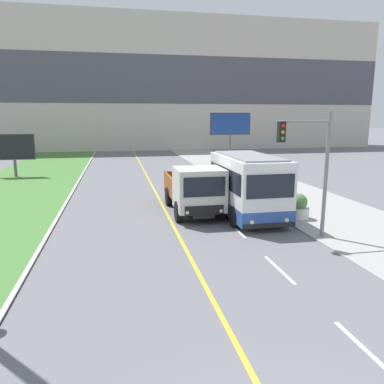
{
  "coord_description": "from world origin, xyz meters",
  "views": [
    {
      "loc": [
        -2.49,
        -3.28,
        5.07
      ],
      "look_at": [
        1.1,
        14.59,
        1.4
      ],
      "focal_mm": 35.0,
      "sensor_mm": 36.0,
      "label": 1
    }
  ],
  "objects_px": {
    "planter_round_near": "(298,207)",
    "billboard_large": "(230,126)",
    "billboard_small": "(14,148)",
    "city_bus": "(248,186)",
    "dump_truck": "(196,191)",
    "traffic_light_mast": "(312,159)",
    "planter_round_second": "(260,190)"
  },
  "relations": [
    {
      "from": "planter_round_near",
      "to": "billboard_large",
      "type": "bearing_deg",
      "value": 82.61
    },
    {
      "from": "billboard_small",
      "to": "city_bus",
      "type": "bearing_deg",
      "value": -47.47
    },
    {
      "from": "dump_truck",
      "to": "billboard_small",
      "type": "distance_m",
      "value": 20.0
    },
    {
      "from": "traffic_light_mast",
      "to": "billboard_small",
      "type": "bearing_deg",
      "value": 128.84
    },
    {
      "from": "billboard_large",
      "to": "planter_round_second",
      "type": "relative_size",
      "value": 4.47
    },
    {
      "from": "dump_truck",
      "to": "planter_round_near",
      "type": "distance_m",
      "value": 5.23
    },
    {
      "from": "traffic_light_mast",
      "to": "billboard_small",
      "type": "xyz_separation_m",
      "value": [
        -16.31,
        20.26,
        -0.92
      ]
    },
    {
      "from": "planter_round_near",
      "to": "planter_round_second",
      "type": "bearing_deg",
      "value": 91.48
    },
    {
      "from": "dump_truck",
      "to": "planter_round_second",
      "type": "distance_m",
      "value": 5.66
    },
    {
      "from": "dump_truck",
      "to": "planter_round_near",
      "type": "xyz_separation_m",
      "value": [
        4.87,
        -1.79,
        -0.68
      ]
    },
    {
      "from": "billboard_small",
      "to": "planter_round_near",
      "type": "distance_m",
      "value": 24.63
    },
    {
      "from": "city_bus",
      "to": "planter_round_near",
      "type": "bearing_deg",
      "value": -22.32
    },
    {
      "from": "city_bus",
      "to": "traffic_light_mast",
      "type": "height_order",
      "value": "traffic_light_mast"
    },
    {
      "from": "billboard_large",
      "to": "billboard_small",
      "type": "distance_m",
      "value": 20.33
    },
    {
      "from": "traffic_light_mast",
      "to": "planter_round_near",
      "type": "height_order",
      "value": "traffic_light_mast"
    },
    {
      "from": "dump_truck",
      "to": "traffic_light_mast",
      "type": "relative_size",
      "value": 1.19
    },
    {
      "from": "traffic_light_mast",
      "to": "planter_round_near",
      "type": "relative_size",
      "value": 4.21
    },
    {
      "from": "city_bus",
      "to": "billboard_small",
      "type": "height_order",
      "value": "billboard_small"
    },
    {
      "from": "city_bus",
      "to": "billboard_small",
      "type": "xyz_separation_m",
      "value": [
        -15.03,
        16.39,
        0.85
      ]
    },
    {
      "from": "planter_round_near",
      "to": "billboard_small",
      "type": "bearing_deg",
      "value": 135.04
    },
    {
      "from": "dump_truck",
      "to": "billboard_large",
      "type": "bearing_deg",
      "value": 68.03
    },
    {
      "from": "city_bus",
      "to": "planter_round_second",
      "type": "height_order",
      "value": "city_bus"
    },
    {
      "from": "city_bus",
      "to": "planter_round_second",
      "type": "relative_size",
      "value": 4.77
    },
    {
      "from": "traffic_light_mast",
      "to": "planter_round_second",
      "type": "distance_m",
      "value": 8.23
    },
    {
      "from": "planter_round_near",
      "to": "planter_round_second",
      "type": "xyz_separation_m",
      "value": [
        -0.12,
        4.78,
        -0.01
      ]
    },
    {
      "from": "traffic_light_mast",
      "to": "billboard_small",
      "type": "distance_m",
      "value": 26.03
    },
    {
      "from": "planter_round_second",
      "to": "billboard_large",
      "type": "bearing_deg",
      "value": 79.95
    },
    {
      "from": "billboard_large",
      "to": "planter_round_near",
      "type": "xyz_separation_m",
      "value": [
        -2.65,
        -20.44,
        -3.51
      ]
    },
    {
      "from": "planter_round_second",
      "to": "city_bus",
      "type": "bearing_deg",
      "value": -120.14
    },
    {
      "from": "billboard_small",
      "to": "traffic_light_mast",
      "type": "bearing_deg",
      "value": -51.16
    },
    {
      "from": "billboard_large",
      "to": "traffic_light_mast",
      "type": "bearing_deg",
      "value": -99.04
    },
    {
      "from": "dump_truck",
      "to": "billboard_small",
      "type": "height_order",
      "value": "billboard_small"
    }
  ]
}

